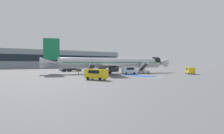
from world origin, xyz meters
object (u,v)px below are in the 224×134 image
object	(u,v)px
boarding_stairs_forward	(143,71)
terminal_building	(53,59)
service_van_1	(190,70)
traffic_cone_0	(157,73)
ground_crew_1	(79,72)
fuel_tanker	(71,68)
airliner	(110,63)
service_van_0	(96,73)
service_van_2	(129,70)
ground_crew_0	(108,71)
boarding_stairs_aft	(91,71)

from	to	relation	value
boarding_stairs_forward	terminal_building	world-z (taller)	terminal_building
service_van_1	traffic_cone_0	xyz separation A→B (m)	(-7.70, 7.42, -1.04)
service_van_1	ground_crew_1	size ratio (longest dim) A/B	2.99
service_van_1	fuel_tanker	bearing A→B (deg)	-12.97
fuel_tanker	airliner	bearing A→B (deg)	13.02
fuel_tanker	service_van_0	bearing A→B (deg)	-17.12
service_van_2	traffic_cone_0	world-z (taller)	service_van_2
airliner	terminal_building	size ratio (longest dim) A/B	0.42
service_van_1	ground_crew_0	distance (m)	27.06
airliner	service_van_0	distance (m)	25.17
airliner	boarding_stairs_aft	bearing A→B (deg)	-60.20
boarding_stairs_aft	service_van_1	bearing A→B (deg)	-13.35
airliner	fuel_tanker	xyz separation A→B (m)	(-7.45, 20.84, -2.06)
airliner	service_van_0	world-z (taller)	airliner
ground_crew_1	ground_crew_0	bearing A→B (deg)	-83.30
boarding_stairs_forward	boarding_stairs_aft	bearing A→B (deg)	180.00
airliner	ground_crew_1	size ratio (longest dim) A/B	26.58
airliner	ground_crew_0	distance (m)	5.57
boarding_stairs_aft	service_van_1	size ratio (longest dim) A/B	1.08
service_van_0	service_van_1	size ratio (longest dim) A/B	1.03
fuel_tanker	traffic_cone_0	xyz separation A→B (m)	(20.55, -30.34, -1.37)
airliner	service_van_1	bearing A→B (deg)	63.82
boarding_stairs_aft	service_van_1	xyz separation A→B (m)	(29.13, -14.40, 0.32)
boarding_stairs_aft	service_van_2	world-z (taller)	boarding_stairs_aft
boarding_stairs_forward	ground_crew_0	size ratio (longest dim) A/B	3.16
boarding_stairs_aft	ground_crew_1	world-z (taller)	boarding_stairs_aft
service_van_1	terminal_building	size ratio (longest dim) A/B	0.05
ground_crew_0	terminal_building	bearing A→B (deg)	178.83
terminal_building	ground_crew_1	bearing A→B (deg)	-97.48
service_van_1	ground_crew_0	size ratio (longest dim) A/B	2.93
service_van_1	ground_crew_0	xyz separation A→B (m)	(-23.73, 13.02, -0.29)
airliner	service_van_2	world-z (taller)	airliner
service_van_0	service_van_2	size ratio (longest dim) A/B	1.08
fuel_tanker	service_van_0	xyz separation A→B (m)	(-7.55, -40.91, -0.27)
service_van_0	ground_crew_0	distance (m)	20.18
fuel_tanker	service_van_2	distance (m)	30.45
terminal_building	boarding_stairs_aft	bearing A→B (deg)	-94.74
boarding_stairs_forward	airliner	bearing A→B (deg)	158.29
airliner	ground_crew_0	world-z (taller)	airliner
boarding_stairs_forward	traffic_cone_0	world-z (taller)	boarding_stairs_forward
service_van_0	ground_crew_1	bearing A→B (deg)	53.68
service_van_2	ground_crew_0	bearing A→B (deg)	66.73
terminal_building	airliner	bearing A→B (deg)	-89.27
boarding_stairs_forward	traffic_cone_0	size ratio (longest dim) A/B	10.67
boarding_stairs_forward	fuel_tanker	xyz separation A→B (m)	(-17.07, 27.49, 0.60)
service_van_1	ground_crew_1	distance (m)	36.28
airliner	traffic_cone_0	bearing A→B (deg)	67.00
service_van_1	service_van_2	size ratio (longest dim) A/B	1.05
service_van_1	ground_crew_0	bearing A→B (deg)	11.48
airliner	traffic_cone_0	xyz separation A→B (m)	(13.10, -9.50, -3.43)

